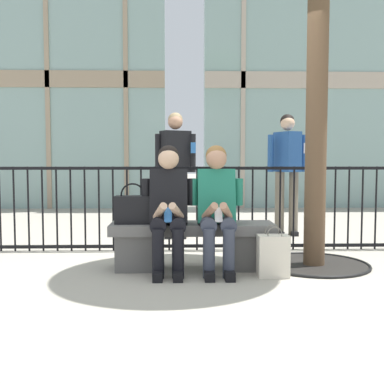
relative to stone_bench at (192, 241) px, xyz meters
The scene contains 9 objects.
ground_plane 0.27m from the stone_bench, ahead, with size 60.00×60.00×0.00m, color #A8A091.
stone_bench is the anchor object (origin of this frame).
seated_person_with_phone 0.46m from the stone_bench, 150.77° to the right, with size 0.52×0.66×1.21m.
seated_person_companion 0.46m from the stone_bench, 29.23° to the right, with size 0.52×0.66×1.21m.
handbag_on_bench 0.66m from the stone_bench, behind, with size 0.34×0.17×0.40m.
shopping_bag 0.81m from the stone_bench, 25.80° to the right, with size 0.28×0.18×0.47m.
bystander_at_railing 2.56m from the stone_bench, 55.22° to the left, with size 0.55×0.44×1.71m.
bystander_further_back 1.98m from the stone_bench, 95.52° to the left, with size 0.55×0.37×1.71m.
plaza_railing 0.96m from the stone_bench, 90.00° to the left, with size 7.09×0.04×0.99m.
Camera 1 is at (-0.13, -4.55, 1.08)m, focal length 43.71 mm.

